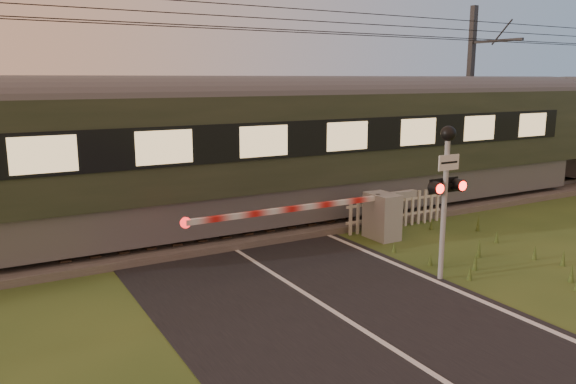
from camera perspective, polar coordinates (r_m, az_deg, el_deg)
ground at (r=10.16m, az=6.36°, el=-13.11°), size 160.00×160.00×0.00m
road at (r=10.00m, az=7.25°, el=-13.50°), size 6.00×140.00×0.03m
track_bed at (r=15.55m, az=-7.84°, el=-4.12°), size 140.00×3.40×0.39m
overhead_wires at (r=15.06m, az=-8.46°, el=17.11°), size 120.00×0.62×0.62m
train at (r=24.30m, az=25.30°, el=5.77°), size 42.44×2.93×3.95m
boom_gate at (r=14.98m, az=8.77°, el=-2.30°), size 6.69×0.95×1.26m
crossing_signal at (r=11.99m, az=15.76°, el=1.62°), size 0.83×0.35×3.28m
picket_fence at (r=16.34m, az=10.91°, el=-1.85°), size 3.44×0.08×1.01m
catenary_mast at (r=23.90m, az=18.05°, el=9.54°), size 0.22×2.46×7.00m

